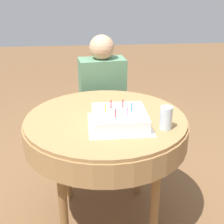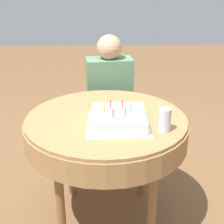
% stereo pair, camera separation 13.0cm
% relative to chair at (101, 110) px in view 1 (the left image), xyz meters
% --- Properties ---
extents(ground_plane, '(12.00, 12.00, 0.00)m').
position_rel_chair_xyz_m(ground_plane, '(-0.02, -0.76, -0.49)').
color(ground_plane, brown).
extents(dining_table, '(0.98, 0.98, 0.76)m').
position_rel_chair_xyz_m(dining_table, '(-0.02, -0.76, 0.18)').
color(dining_table, '#9E7547').
rests_on(dining_table, ground_plane).
extents(chair, '(0.41, 0.41, 0.90)m').
position_rel_chair_xyz_m(chair, '(0.00, 0.00, 0.00)').
color(chair, '#A37A4C').
rests_on(chair, ground_plane).
extents(person, '(0.38, 0.33, 1.13)m').
position_rel_chair_xyz_m(person, '(0.01, -0.09, 0.19)').
color(person, tan).
rests_on(person, ground_plane).
extents(napkin, '(0.35, 0.35, 0.00)m').
position_rel_chair_xyz_m(napkin, '(0.05, -0.87, 0.27)').
color(napkin, white).
rests_on(napkin, dining_table).
extents(birthday_cake, '(0.30, 0.30, 0.12)m').
position_rel_chair_xyz_m(birthday_cake, '(0.05, -0.87, 0.31)').
color(birthday_cake, white).
rests_on(birthday_cake, dining_table).
extents(drinking_glass, '(0.07, 0.07, 0.13)m').
position_rel_chair_xyz_m(drinking_glass, '(0.30, -0.95, 0.34)').
color(drinking_glass, silver).
rests_on(drinking_glass, dining_table).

